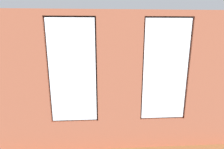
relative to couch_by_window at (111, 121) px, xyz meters
name	(u,v)px	position (x,y,z in m)	size (l,w,h in m)	color
ground_plane	(112,102)	(-0.15, -2.20, -0.38)	(6.46, 6.45, 0.10)	brown
brick_wall_with_windows	(119,87)	(-0.15, 0.65, 1.16)	(5.86, 0.30, 3.10)	#9E5138
white_wall_right	(32,64)	(2.73, -2.00, 1.22)	(0.10, 5.45, 3.10)	silver
couch_by_window	(111,121)	(0.00, 0.00, 0.00)	(1.93, 0.87, 0.80)	black
couch_left	(172,96)	(-2.38, -1.73, 0.00)	(0.91, 1.81, 0.80)	black
coffee_table	(110,89)	(-0.10, -2.51, 0.07)	(1.31, 0.77, 0.45)	olive
cup_ceramic	(110,87)	(-0.10, -2.51, 0.17)	(0.08, 0.08, 0.10)	silver
candle_jar	(106,86)	(0.06, -2.60, 0.18)	(0.08, 0.08, 0.11)	#B7333D
table_plant_small	(119,84)	(-0.47, -2.64, 0.24)	(0.14, 0.14, 0.22)	#47423D
remote_black	(101,89)	(0.29, -2.39, 0.13)	(0.05, 0.17, 0.02)	black
remote_gray	(113,88)	(-0.20, -2.39, 0.13)	(0.05, 0.17, 0.02)	#59595B
media_console	(46,96)	(2.43, -2.29, -0.09)	(1.13, 0.42, 0.48)	black
tv_flatscreen	(45,82)	(2.43, -2.30, 0.49)	(0.97, 0.20, 0.68)	black
papasan_chair	(106,79)	(0.01, -4.03, 0.10)	(1.05, 1.05, 0.67)	olive
potted_plant_corner_far_left	(205,109)	(-2.53, 0.10, 0.30)	(0.79, 0.86, 1.15)	beige
potted_plant_near_tv	(53,96)	(1.89, -1.29, 0.26)	(0.79, 0.77, 1.32)	#9E5638
potted_plant_by_left_couch	(151,88)	(-1.98, -3.08, -0.08)	(0.25, 0.25, 0.37)	beige
potted_plant_foreground_right	(64,71)	(2.14, -4.37, 0.45)	(1.02, 1.04, 1.39)	beige
potted_plant_corner_near_left	(155,69)	(-2.53, -4.44, 0.46)	(1.05, 1.05, 1.40)	#9E5638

